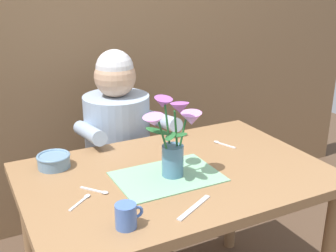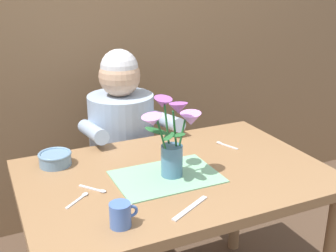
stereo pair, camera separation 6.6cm
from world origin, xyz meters
TOP-DOWN VIEW (x-y plane):
  - wood_panel_backdrop at (0.00, 1.05)m, footprint 4.00×0.10m
  - dining_table at (0.00, 0.00)m, footprint 1.20×0.80m
  - seated_person at (-0.01, 0.62)m, footprint 0.45×0.47m
  - striped_placemat at (-0.05, -0.03)m, footprint 0.40×0.28m
  - flower_vase at (-0.03, -0.03)m, footprint 0.27×0.22m
  - ceramic_bowl at (-0.42, 0.27)m, footprint 0.14×0.14m
  - dinner_knife at (-0.08, -0.27)m, footprint 0.18×0.11m
  - coffee_cup at (-0.32, -0.27)m, footprint 0.09×0.07m
  - spoon_0 at (0.33, 0.16)m, footprint 0.06×0.12m
  - spoon_1 at (-0.33, -0.02)m, footprint 0.09×0.10m
  - spoon_2 at (-0.39, -0.05)m, footprint 0.10×0.09m
  - spoon_3 at (-0.30, -0.20)m, footprint 0.11×0.08m

SIDE VIEW (x-z plane):
  - seated_person at x=-0.01m, z-range 0.00..1.13m
  - dining_table at x=0.00m, z-range 0.27..1.01m
  - striped_placemat at x=-0.05m, z-range 0.74..0.74m
  - dinner_knife at x=-0.08m, z-range 0.74..0.74m
  - spoon_0 at x=0.33m, z-range 0.74..0.75m
  - spoon_1 at x=-0.33m, z-range 0.74..0.75m
  - spoon_2 at x=-0.39m, z-range 0.74..0.75m
  - spoon_3 at x=-0.30m, z-range 0.74..0.75m
  - ceramic_bowl at x=-0.42m, z-range 0.74..0.80m
  - coffee_cup at x=-0.32m, z-range 0.74..0.82m
  - flower_vase at x=-0.03m, z-range 0.75..1.06m
  - wood_panel_backdrop at x=0.00m, z-range 0.00..2.50m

